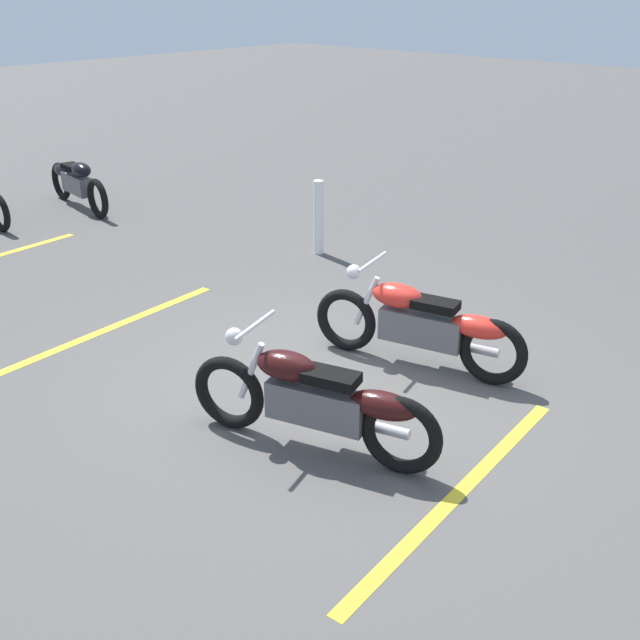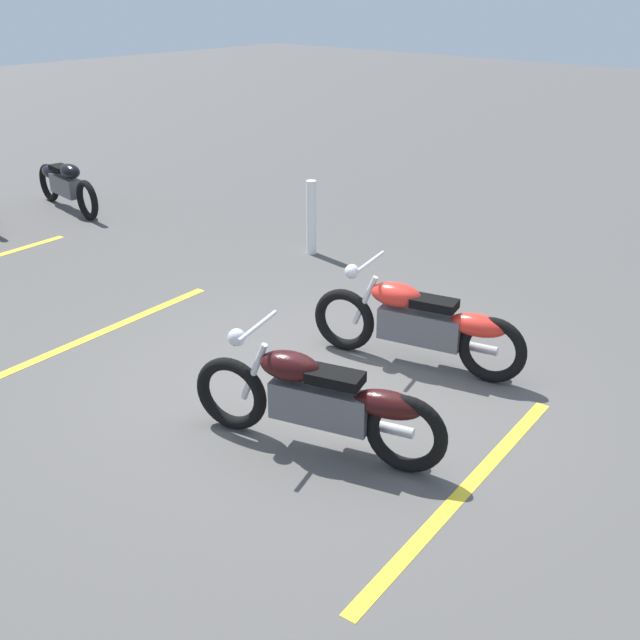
# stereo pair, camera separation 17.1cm
# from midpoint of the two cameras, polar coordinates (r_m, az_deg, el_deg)

# --- Properties ---
(ground_plane) EXTENTS (60.00, 60.00, 0.00)m
(ground_plane) POSITION_cam_midpoint_polar(r_m,az_deg,el_deg) (7.41, 1.53, -4.93)
(ground_plane) COLOR #514F4C
(motorcycle_bright_foreground) EXTENTS (2.19, 0.80, 1.04)m
(motorcycle_bright_foreground) POSITION_cam_midpoint_polar(r_m,az_deg,el_deg) (7.65, 8.20, -0.34)
(motorcycle_bright_foreground) COLOR black
(motorcycle_bright_foreground) RESTS_ON ground
(motorcycle_dark_foreground) EXTENTS (2.16, 0.87, 1.04)m
(motorcycle_dark_foreground) POSITION_cam_midpoint_polar(r_m,az_deg,el_deg) (6.25, 0.60, -5.96)
(motorcycle_dark_foreground) COLOR black
(motorcycle_dark_foreground) RESTS_ON ground
(motorcycle_row_far_left) EXTENTS (2.15, 0.44, 0.81)m
(motorcycle_row_far_left) POSITION_cam_midpoint_polar(r_m,az_deg,el_deg) (13.76, -17.19, 9.71)
(motorcycle_row_far_left) COLOR black
(motorcycle_row_far_left) RESTS_ON ground
(bollard_post) EXTENTS (0.14, 0.14, 1.04)m
(bollard_post) POSITION_cam_midpoint_polar(r_m,az_deg,el_deg) (10.84, 0.34, 7.56)
(bollard_post) COLOR white
(bollard_post) RESTS_ON ground
(parking_stripe_near) EXTENTS (0.42, 3.20, 0.01)m
(parking_stripe_near) POSITION_cam_midpoint_polar(r_m,az_deg,el_deg) (6.11, 11.05, -12.38)
(parking_stripe_near) COLOR yellow
(parking_stripe_near) RESTS_ON ground
(parking_stripe_mid) EXTENTS (0.42, 3.20, 0.01)m
(parking_stripe_mid) POSITION_cam_midpoint_polar(r_m,az_deg,el_deg) (8.85, -15.15, -0.77)
(parking_stripe_mid) COLOR yellow
(parking_stripe_mid) RESTS_ON ground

